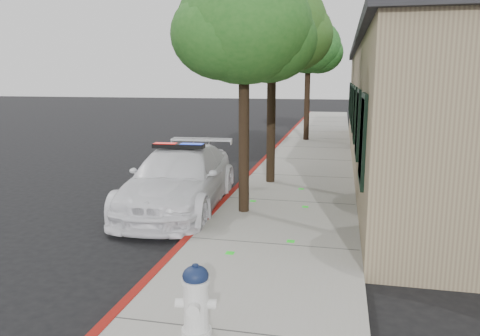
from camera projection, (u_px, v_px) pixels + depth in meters
name	position (u px, v px, depth m)	size (l,w,h in m)	color
ground	(185.00, 245.00, 8.72)	(120.00, 120.00, 0.00)	black
sidewalk	(288.00, 204.00, 11.24)	(3.20, 60.00, 0.15)	gray
red_curb	(226.00, 200.00, 11.56)	(0.14, 60.00, 0.16)	maroon
clapboard_building	(462.00, 106.00, 15.55)	(7.30, 20.89, 4.24)	#897C5A
police_car	(179.00, 179.00, 10.97)	(2.35, 5.12, 1.57)	white
fire_hydrant	(196.00, 300.00, 5.33)	(0.49, 0.42, 0.85)	silver
street_tree_near	(244.00, 32.00, 9.65)	(2.96, 2.82, 5.16)	black
street_tree_mid	(273.00, 29.00, 12.55)	(3.16, 2.92, 5.57)	black
street_tree_far	(309.00, 49.00, 21.43)	(3.07, 3.01, 5.61)	black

